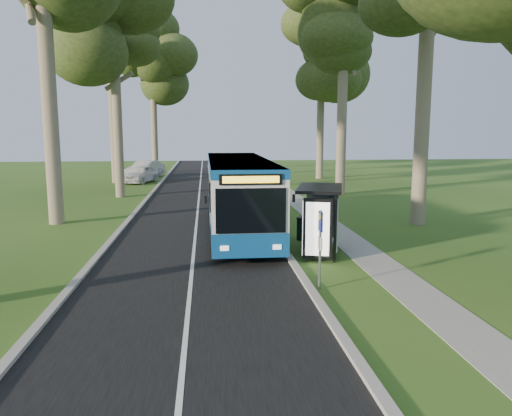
{
  "coord_description": "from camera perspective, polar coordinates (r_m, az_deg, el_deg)",
  "views": [
    {
      "loc": [
        -2.98,
        -17.58,
        4.65
      ],
      "look_at": [
        -1.03,
        1.83,
        1.6
      ],
      "focal_mm": 35.0,
      "sensor_mm": 36.0,
      "label": 1
    }
  ],
  "objects": [
    {
      "name": "tree_west_c",
      "position": [
        36.53,
        -15.91,
        17.54
      ],
      "size": [
        5.2,
        5.2,
        13.96
      ],
      "color": "#7A6B56",
      "rests_on": "ground"
    },
    {
      "name": "tree_east_d",
      "position": [
        49.31,
        7.51,
        16.85
      ],
      "size": [
        5.2,
        5.2,
        15.59
      ],
      "color": "#7A6B56",
      "rests_on": "ground"
    },
    {
      "name": "car_silver",
      "position": [
        50.73,
        -12.55,
        4.36
      ],
      "size": [
        3.63,
        5.35,
        1.67
      ],
      "primitive_type": "imported",
      "rotation": [
        0.0,
        0.0,
        -0.41
      ],
      "color": "#ACAFB4",
      "rests_on": "ground"
    },
    {
      "name": "tree_west_e",
      "position": [
        56.26,
        -11.76,
        15.63
      ],
      "size": [
        5.2,
        5.2,
        15.43
      ],
      "color": "#7A6B56",
      "rests_on": "ground"
    },
    {
      "name": "ground",
      "position": [
        18.43,
        3.78,
        -5.75
      ],
      "size": [
        120.0,
        120.0,
        0.0
      ],
      "primitive_type": "plane",
      "color": "#2E541A",
      "rests_on": "ground"
    },
    {
      "name": "kerb_east",
      "position": [
        28.12,
        0.42,
        -0.51
      ],
      "size": [
        0.25,
        100.0,
        0.12
      ],
      "primitive_type": "cube",
      "color": "#9E9B93",
      "rests_on": "ground"
    },
    {
      "name": "bus_stop_sign",
      "position": [
        14.69,
        7.35,
        -3.64
      ],
      "size": [
        0.09,
        0.33,
        2.36
      ],
      "rotation": [
        0.0,
        0.0,
        0.07
      ],
      "color": "gray",
      "rests_on": "ground"
    },
    {
      "name": "car_white",
      "position": [
        45.68,
        -13.05,
        3.81
      ],
      "size": [
        3.14,
        4.96,
        1.57
      ],
      "primitive_type": "imported",
      "rotation": [
        0.0,
        0.0,
        -0.3
      ],
      "color": "silver",
      "rests_on": "ground"
    },
    {
      "name": "bus",
      "position": [
        22.86,
        -2.03,
        1.56
      ],
      "size": [
        2.68,
        12.67,
        3.36
      ],
      "rotation": [
        0.0,
        0.0,
        0.0
      ],
      "color": "silver",
      "rests_on": "ground"
    },
    {
      "name": "road",
      "position": [
        27.97,
        -6.72,
        -0.72
      ],
      "size": [
        7.0,
        100.0,
        0.02
      ],
      "primitive_type": "cube",
      "color": "black",
      "rests_on": "ground"
    },
    {
      "name": "tree_east_c",
      "position": [
        37.66,
        10.07,
        20.33
      ],
      "size": [
        5.2,
        5.2,
        16.5
      ],
      "color": "#7A6B56",
      "rests_on": "ground"
    },
    {
      "name": "centre_line",
      "position": [
        27.97,
        -6.72,
        -0.7
      ],
      "size": [
        0.12,
        100.0,
        0.0
      ],
      "primitive_type": "cube",
      "color": "white",
      "rests_on": "road"
    },
    {
      "name": "tree_west_d",
      "position": [
        47.19,
        -16.4,
        19.8
      ],
      "size": [
        5.2,
        5.2,
        18.77
      ],
      "color": "#7A6B56",
      "rests_on": "ground"
    },
    {
      "name": "kerb_west",
      "position": [
        28.25,
        -13.84,
        -0.73
      ],
      "size": [
        0.25,
        100.0,
        0.12
      ],
      "primitive_type": "cube",
      "color": "#9E9B93",
      "rests_on": "ground"
    },
    {
      "name": "footpath",
      "position": [
        28.6,
        6.41,
        -0.51
      ],
      "size": [
        1.5,
        100.0,
        0.02
      ],
      "primitive_type": "cube",
      "color": "gray",
      "rests_on": "ground"
    },
    {
      "name": "bus_shelter",
      "position": [
        18.56,
        8.0,
        -0.03
      ],
      "size": [
        2.34,
        3.3,
        2.56
      ],
      "rotation": [
        0.0,
        0.0,
        -0.27
      ],
      "color": "black",
      "rests_on": "ground"
    },
    {
      "name": "litter_bin",
      "position": [
        21.41,
        5.36,
        -2.35
      ],
      "size": [
        0.56,
        0.56,
        0.97
      ],
      "rotation": [
        0.0,
        0.0,
        0.26
      ],
      "color": "black",
      "rests_on": "ground"
    }
  ]
}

